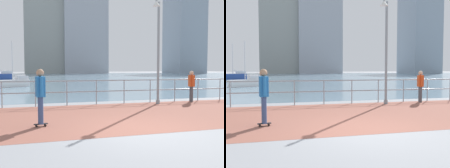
{
  "view_description": "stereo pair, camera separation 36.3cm",
  "coord_description": "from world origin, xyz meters",
  "views": [
    {
      "loc": [
        -2.71,
        -6.66,
        1.7
      ],
      "look_at": [
        0.15,
        3.24,
        1.1
      ],
      "focal_mm": 41.56,
      "sensor_mm": 36.0,
      "label": 1
    },
    {
      "loc": [
        -2.35,
        -6.76,
        1.7
      ],
      "look_at": [
        0.15,
        3.24,
        1.1
      ],
      "focal_mm": 41.56,
      "sensor_mm": 36.0,
      "label": 2
    }
  ],
  "objects": [
    {
      "name": "tower_brick",
      "position": [
        14.29,
        89.1,
        22.97
      ],
      "size": [
        15.62,
        11.0,
        47.61
      ],
      "color": "#A3A8B2",
      "rests_on": "ground"
    },
    {
      "name": "tower_concrete",
      "position": [
        -0.02,
        91.41,
        14.72
      ],
      "size": [
        13.59,
        11.99,
        31.1
      ],
      "color": "#939993",
      "rests_on": "ground"
    },
    {
      "name": "bystander",
      "position": [
        4.97,
        5.06,
        0.94
      ],
      "size": [
        0.31,
        0.56,
        1.6
      ],
      "color": "#4C4C51",
      "rests_on": "ground"
    },
    {
      "name": "brick_paving",
      "position": [
        0.0,
        2.43,
        0.0
      ],
      "size": [
        28.0,
        5.95,
        0.01
      ],
      "primitive_type": "cube",
      "color": "#935647",
      "rests_on": "ground"
    },
    {
      "name": "harbor_water",
      "position": [
        0.0,
        50.41,
        0.0
      ],
      "size": [
        180.0,
        88.0,
        0.0
      ],
      "primitive_type": "cube",
      "color": "#6B899E",
      "rests_on": "ground"
    },
    {
      "name": "tower_steel",
      "position": [
        52.45,
        83.31,
        15.59
      ],
      "size": [
        11.33,
        14.19,
        32.84
      ],
      "color": "#8493A3",
      "rests_on": "ground"
    },
    {
      "name": "ground",
      "position": [
        0.0,
        40.0,
        0.0
      ],
      "size": [
        220.0,
        220.0,
        0.0
      ],
      "primitive_type": "plane",
      "color": "gray"
    },
    {
      "name": "lamppost",
      "position": [
        2.84,
        4.68,
        3.04
      ],
      "size": [
        0.61,
        0.71,
        5.5
      ],
      "color": "gray",
      "rests_on": "ground"
    },
    {
      "name": "sailboat_teal",
      "position": [
        -8.57,
        38.39,
        0.56
      ],
      "size": [
        4.35,
        2.41,
        5.83
      ],
      "color": "#284799",
      "rests_on": "ground"
    },
    {
      "name": "skateboarder",
      "position": [
        -2.63,
        1.17,
        1.02
      ],
      "size": [
        0.41,
        0.56,
        1.7
      ],
      "color": "black",
      "rests_on": "ground"
    },
    {
      "name": "waterfront_railing",
      "position": [
        0.0,
        5.41,
        0.81
      ],
      "size": [
        25.25,
        0.06,
        1.18
      ],
      "color": "#8C99A3",
      "rests_on": "ground"
    },
    {
      "name": "sailboat_blue",
      "position": [
        -4.85,
        19.38,
        0.41
      ],
      "size": [
        3.09,
        2.49,
        4.32
      ],
      "color": "white",
      "rests_on": "ground"
    }
  ]
}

